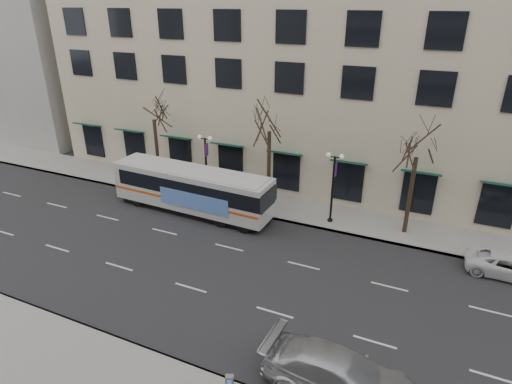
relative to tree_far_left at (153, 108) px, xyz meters
The scene contains 13 objects.
ground 14.91m from the tree_far_left, 41.35° to the right, with size 160.00×160.00×0.00m, color black.
sidewalk_far 16.40m from the tree_far_left, ahead, with size 80.00×4.00×0.15m, color gray.
building_hotel 15.52m from the tree_far_left, 56.75° to the left, with size 40.00×20.00×24.00m, color beige.
building_far_upblock 31.40m from the tree_far_left, 156.46° to the left, with size 28.00×20.00×28.00m, color #999993.
tree_far_left is the anchor object (origin of this frame).
tree_far_mid 10.00m from the tree_far_left, ahead, with size 3.60×3.60×8.55m.
tree_far_right 20.00m from the tree_far_left, ahead, with size 3.60×3.60×8.06m.
lamp_post_left 6.29m from the tree_far_left, ahead, with size 1.22×0.45×5.21m.
lamp_post_right 15.48m from the tree_far_left, ahead, with size 1.22×0.45×5.21m.
city_bus 7.75m from the tree_far_left, 29.90° to the right, with size 12.48×3.16×3.36m.
silver_car 24.76m from the tree_far_left, 37.17° to the right, with size 2.60×6.39×1.85m, color #B9BBC2.
white_pickup 26.82m from the tree_far_left, ahead, with size 2.14×4.64×1.29m, color white.
pay_station 23.55m from the tree_far_left, 47.53° to the right, with size 0.36×0.30×1.45m.
Camera 1 is at (11.21, -18.43, 14.51)m, focal length 30.00 mm.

